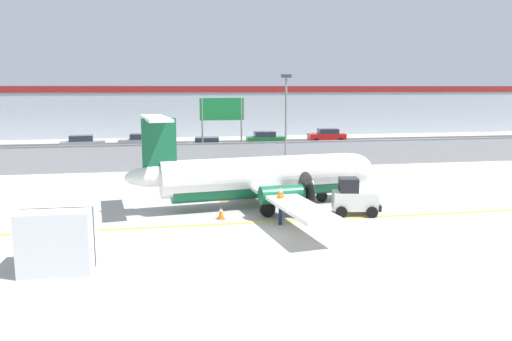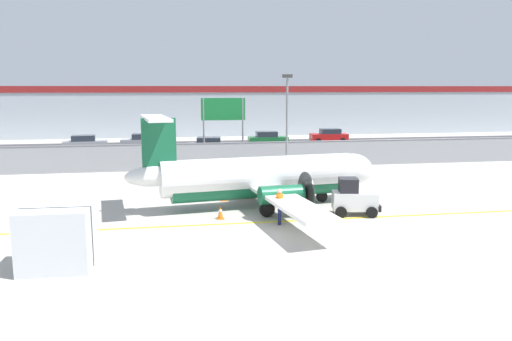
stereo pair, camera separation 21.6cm
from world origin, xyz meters
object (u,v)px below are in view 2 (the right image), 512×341
(commuter_airplane, at_px, (263,177))
(highway_sign, at_px, (223,115))
(parked_car_2, at_px, (210,146))
(apron_light_pole, at_px, (287,116))
(ground_crew_worker, at_px, (280,205))
(parked_car_4, at_px, (329,136))
(parked_car_1, at_px, (143,142))
(baggage_tug, at_px, (354,198))
(parked_car_0, at_px, (85,143))
(traffic_cone_near_right, at_px, (224,195))
(traffic_cone_near_left, at_px, (302,195))
(cargo_container, at_px, (57,238))
(traffic_cone_far_left, at_px, (220,213))
(parked_car_3, at_px, (268,139))

(commuter_airplane, xyz_separation_m, highway_sign, (-0.58, 14.71, 2.54))
(parked_car_2, xyz_separation_m, apron_light_pole, (4.80, -11.07, 3.41))
(ground_crew_worker, bearing_deg, commuter_airplane, -73.11)
(commuter_airplane, relative_size, apron_light_pole, 2.21)
(ground_crew_worker, height_order, parked_car_4, same)
(ground_crew_worker, height_order, apron_light_pole, apron_light_pole)
(parked_car_1, xyz_separation_m, highway_sign, (7.09, -11.17, 3.24))
(baggage_tug, bearing_deg, parked_car_0, 133.62)
(baggage_tug, xyz_separation_m, traffic_cone_near_right, (-6.11, 4.26, -0.54))
(ground_crew_worker, distance_m, parked_car_1, 30.58)
(ground_crew_worker, xyz_separation_m, parked_car_1, (-7.75, 29.59, -0.06))
(commuter_airplane, bearing_deg, parked_car_1, 98.86)
(traffic_cone_near_left, bearing_deg, highway_sign, 102.40)
(baggage_tug, bearing_deg, apron_light_pole, 104.03)
(parked_car_4, bearing_deg, cargo_container, 62.55)
(parked_car_0, xyz_separation_m, parked_car_2, (12.00, -4.15, 0.00))
(baggage_tug, distance_m, parked_car_0, 32.72)
(traffic_cone_far_left, distance_m, highway_sign, 17.51)
(parked_car_3, bearing_deg, parked_car_1, -175.96)
(parked_car_0, xyz_separation_m, highway_sign, (12.61, -10.44, 3.24))
(cargo_container, bearing_deg, baggage_tug, 24.01)
(cargo_container, distance_m, traffic_cone_far_left, 8.55)
(ground_crew_worker, height_order, cargo_container, cargo_container)
(commuter_airplane, height_order, parked_car_3, commuter_airplane)
(ground_crew_worker, relative_size, parked_car_2, 0.39)
(commuter_airplane, distance_m, cargo_container, 11.94)
(ground_crew_worker, relative_size, cargo_container, 0.69)
(parked_car_0, bearing_deg, cargo_container, -88.70)
(traffic_cone_near_left, bearing_deg, apron_light_pole, 82.53)
(cargo_container, xyz_separation_m, parked_car_1, (1.23, 33.83, -0.21))
(cargo_container, bearing_deg, commuter_airplane, 43.47)
(baggage_tug, distance_m, parked_car_1, 30.83)
(baggage_tug, distance_m, ground_crew_worker, 4.20)
(traffic_cone_far_left, bearing_deg, apron_light_pole, 63.19)
(parked_car_1, relative_size, parked_car_3, 1.00)
(apron_light_pole, bearing_deg, traffic_cone_near_right, -124.05)
(ground_crew_worker, bearing_deg, traffic_cone_far_left, -13.00)
(commuter_airplane, xyz_separation_m, ground_crew_worker, (0.08, -3.71, -0.65))
(ground_crew_worker, xyz_separation_m, traffic_cone_near_left, (2.36, 4.69, -0.64))
(ground_crew_worker, bearing_deg, highway_sign, -72.26)
(traffic_cone_near_right, relative_size, parked_car_2, 0.15)
(parked_car_3, bearing_deg, traffic_cone_near_right, -104.33)
(commuter_airplane, bearing_deg, ground_crew_worker, -96.46)
(traffic_cone_near_left, xyz_separation_m, traffic_cone_near_right, (-4.42, 0.67, 0.00))
(highway_sign, bearing_deg, commuter_airplane, -87.73)
(ground_crew_worker, xyz_separation_m, parked_car_4, (12.88, 32.27, -0.06))
(commuter_airplane, distance_m, baggage_tug, 4.94)
(commuter_airplane, distance_m, parked_car_2, 21.05)
(traffic_cone_near_left, xyz_separation_m, highway_sign, (-3.02, 13.72, 3.83))
(traffic_cone_near_right, distance_m, apron_light_pole, 10.75)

